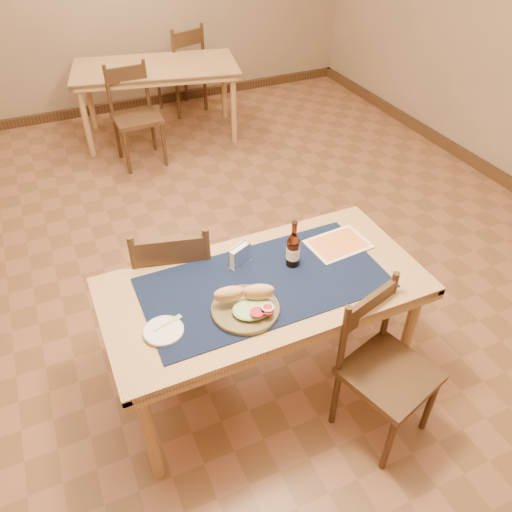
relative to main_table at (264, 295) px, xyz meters
name	(u,v)px	position (x,y,z in m)	size (l,w,h in m)	color
room	(202,99)	(0.00, 0.80, 0.73)	(6.04, 7.04, 2.84)	brown
main_table	(264,295)	(0.00, 0.00, 0.00)	(1.60, 0.80, 0.75)	tan
placemat	(264,283)	(0.00, 0.00, 0.09)	(1.20, 0.60, 0.01)	black
baseboard	(215,287)	(0.00, 0.80, -0.62)	(6.00, 7.00, 0.10)	#452C18
back_table	(156,74)	(0.37, 3.39, 0.00)	(1.76, 1.14, 0.75)	tan
chair_main_far	(175,281)	(-0.34, 0.49, -0.18)	(0.53, 0.53, 0.94)	#452C18
chair_main_near	(384,366)	(0.42, -0.49, -0.22)	(0.50, 0.50, 0.87)	#452C18
chair_back_near	(135,114)	(0.02, 2.94, -0.19)	(0.44, 0.44, 0.92)	#452C18
chair_back_far	(182,67)	(0.80, 3.93, -0.16)	(0.57, 0.57, 0.97)	#452C18
sandwich_plate	(247,305)	(-0.16, -0.14, 0.12)	(0.32, 0.32, 0.12)	brown
side_plate	(164,330)	(-0.55, -0.11, 0.10)	(0.18, 0.18, 0.02)	white
fork	(170,322)	(-0.51, -0.08, 0.10)	(0.15, 0.06, 0.00)	#8ECA6E
beer_bottle	(293,249)	(0.19, 0.07, 0.19)	(0.07, 0.07, 0.26)	#411A0B
napkin_holder	(240,256)	(-0.06, 0.18, 0.14)	(0.14, 0.10, 0.12)	silver
menu_card	(338,244)	(0.50, 0.11, 0.09)	(0.34, 0.26, 0.01)	beige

